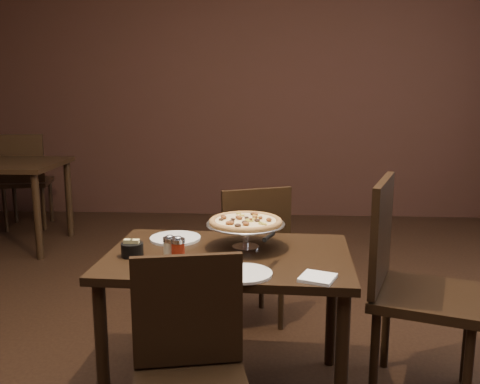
{
  "coord_description": "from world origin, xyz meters",
  "views": [
    {
      "loc": [
        0.25,
        -2.28,
        1.43
      ],
      "look_at": [
        0.11,
        0.05,
        0.95
      ],
      "focal_mm": 40.0,
      "sensor_mm": 36.0,
      "label": 1
    }
  ],
  "objects": [
    {
      "name": "plate_near",
      "position": [
        0.15,
        -0.26,
        0.68
      ],
      "size": [
        0.23,
        0.23,
        0.01
      ],
      "primitive_type": "cylinder",
      "color": "white",
      "rests_on": "dining_table"
    },
    {
      "name": "parmesan_shaker",
      "position": [
        -0.19,
        -0.06,
        0.73
      ],
      "size": [
        0.06,
        0.06,
        0.1
      ],
      "color": "beige",
      "rests_on": "dining_table"
    },
    {
      "name": "room",
      "position": [
        0.06,
        0.03,
        1.4
      ],
      "size": [
        6.04,
        7.04,
        2.84
      ],
      "color": "black",
      "rests_on": "ground"
    },
    {
      "name": "serving_spatula",
      "position": [
        0.25,
        -0.13,
        0.8
      ],
      "size": [
        0.14,
        0.14,
        0.02
      ],
      "rotation": [
        0.0,
        0.0,
        -0.3
      ],
      "color": "silver",
      "rests_on": "pizza_stand"
    },
    {
      "name": "napkin_stack",
      "position": [
        0.44,
        -0.29,
        0.69
      ],
      "size": [
        0.16,
        0.16,
        0.01
      ],
      "primitive_type": "cube",
      "rotation": [
        0.0,
        0.0,
        -0.38
      ],
      "color": "white",
      "rests_on": "dining_table"
    },
    {
      "name": "chair_far",
      "position": [
        0.13,
        0.7,
        0.47
      ],
      "size": [
        0.52,
        0.52,
        0.86
      ],
      "rotation": [
        0.0,
        0.0,
        3.52
      ],
      "color": "black",
      "rests_on": "ground"
    },
    {
      "name": "packet_caddy",
      "position": [
        -0.36,
        -0.05,
        0.71
      ],
      "size": [
        0.1,
        0.1,
        0.08
      ],
      "rotation": [
        0.0,
        0.0,
        -0.02
      ],
      "color": "black",
      "rests_on": "dining_table"
    },
    {
      "name": "dining_table",
      "position": [
        0.06,
        0.0,
        0.59
      ],
      "size": [
        1.12,
        0.77,
        0.68
      ],
      "rotation": [
        0.0,
        0.0,
        -0.04
      ],
      "color": "black",
      "rests_on": "ground"
    },
    {
      "name": "chair_near",
      "position": [
        -0.02,
        -0.62,
        0.46
      ],
      "size": [
        0.46,
        0.46,
        0.84
      ],
      "rotation": [
        0.0,
        0.0,
        0.2
      ],
      "color": "black",
      "rests_on": "ground"
    },
    {
      "name": "pepper_flake_shaker",
      "position": [
        -0.15,
        -0.09,
        0.73
      ],
      "size": [
        0.06,
        0.06,
        0.11
      ],
      "color": "maroon",
      "rests_on": "dining_table"
    },
    {
      "name": "chair_side",
      "position": [
        0.88,
        0.07,
        0.55
      ],
      "size": [
        0.6,
        0.6,
        1.01
      ],
      "rotation": [
        0.0,
        0.0,
        1.24
      ],
      "color": "black",
      "rests_on": "ground"
    },
    {
      "name": "pizza_stand",
      "position": [
        0.14,
        0.1,
        0.8
      ],
      "size": [
        0.36,
        0.36,
        0.15
      ],
      "color": "silver",
      "rests_on": "dining_table"
    },
    {
      "name": "plate_left",
      "position": [
        -0.21,
        0.21,
        0.69
      ],
      "size": [
        0.25,
        0.25,
        0.01
      ],
      "primitive_type": "cylinder",
      "color": "white",
      "rests_on": "dining_table"
    },
    {
      "name": "bg_chair_far",
      "position": [
        -2.19,
        2.79,
        0.52
      ],
      "size": [
        0.53,
        0.53,
        0.95
      ],
      "rotation": [
        0.0,
        0.0,
        3.35
      ],
      "color": "black",
      "rests_on": "ground"
    }
  ]
}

